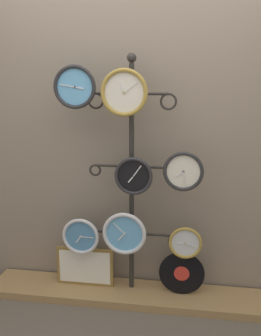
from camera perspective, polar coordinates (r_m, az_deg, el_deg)
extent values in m
plane|color=brown|center=(2.91, -1.19, -21.84)|extent=(12.00, 12.00, 0.00)
cube|color=gray|center=(2.95, 0.64, 7.96)|extent=(4.40, 0.04, 2.80)
cube|color=#9E7A4C|center=(3.19, -0.03, -17.80)|extent=(2.20, 0.36, 0.06)
cylinder|color=#282623|center=(3.25, 0.14, -17.56)|extent=(0.34, 0.34, 0.02)
cylinder|color=#282623|center=(2.89, 0.15, -2.45)|extent=(0.04, 0.04, 1.74)
sphere|color=#282623|center=(2.78, 0.17, 15.72)|extent=(0.07, 0.07, 0.07)
cylinder|color=#282623|center=(2.81, -2.49, 10.75)|extent=(0.26, 0.02, 0.02)
torus|color=#282623|center=(2.84, -5.06, 9.70)|extent=(0.12, 0.02, 0.12)
cylinder|color=#282623|center=(2.77, 2.85, 10.71)|extent=(0.26, 0.02, 0.02)
torus|color=#282623|center=(2.76, 5.54, 9.58)|extent=(0.12, 0.02, 0.12)
cylinder|color=#282623|center=(2.88, -2.53, 0.33)|extent=(0.27, 0.02, 0.02)
torus|color=#282623|center=(2.92, -5.15, -0.31)|extent=(0.09, 0.02, 0.09)
cylinder|color=#282623|center=(2.84, 2.88, 0.13)|extent=(0.27, 0.02, 0.02)
torus|color=#282623|center=(2.84, 5.61, -0.71)|extent=(0.09, 0.02, 0.09)
cylinder|color=#282623|center=(3.05, -2.90, -9.26)|extent=(0.32, 0.02, 0.02)
torus|color=#282623|center=(3.10, -5.87, -9.74)|extent=(0.10, 0.02, 0.10)
cylinder|color=#282623|center=(3.00, 3.25, -9.63)|extent=(0.32, 0.02, 0.02)
torus|color=#282623|center=(3.01, 6.37, -10.49)|extent=(0.10, 0.02, 0.10)
cylinder|color=#60A8DB|center=(2.78, -8.04, 11.58)|extent=(0.27, 0.02, 0.27)
torus|color=#262628|center=(2.76, -8.13, 11.56)|extent=(0.30, 0.03, 0.30)
cylinder|color=#262628|center=(2.76, -8.13, 11.56)|extent=(0.02, 0.01, 0.02)
cube|color=silver|center=(2.75, -7.47, 11.47)|extent=(0.07, 0.00, 0.02)
cube|color=silver|center=(2.78, -9.21, 11.71)|extent=(0.11, 0.00, 0.02)
cylinder|color=silver|center=(2.68, -0.89, 10.91)|extent=(0.29, 0.02, 0.29)
torus|color=#A58438|center=(2.67, -0.95, 10.90)|extent=(0.32, 0.03, 0.32)
cylinder|color=#A58438|center=(2.67, -0.95, 10.90)|extent=(0.02, 0.01, 0.02)
cube|color=silver|center=(2.67, -1.24, 11.60)|extent=(0.03, 0.00, 0.07)
cube|color=silver|center=(2.66, 0.03, 11.64)|extent=(0.10, 0.00, 0.08)
cylinder|color=black|center=(2.78, 0.47, -1.13)|extent=(0.25, 0.02, 0.25)
torus|color=#262628|center=(2.77, 0.42, -1.21)|extent=(0.27, 0.02, 0.27)
cylinder|color=#262628|center=(2.77, 0.42, -1.20)|extent=(0.01, 0.01, 0.01)
cube|color=silver|center=(2.77, 0.04, -1.66)|extent=(0.04, 0.00, 0.05)
cube|color=silver|center=(2.75, 0.99, -0.43)|extent=(0.06, 0.00, 0.08)
cylinder|color=silver|center=(2.74, 7.69, -0.46)|extent=(0.25, 0.02, 0.25)
torus|color=#262628|center=(2.72, 7.68, -0.54)|extent=(0.28, 0.03, 0.28)
cylinder|color=#262628|center=(2.72, 7.68, -0.53)|extent=(0.02, 0.01, 0.02)
cube|color=silver|center=(2.72, 7.14, -0.87)|extent=(0.06, 0.00, 0.04)
cube|color=silver|center=(2.73, 7.78, -1.55)|extent=(0.02, 0.00, 0.10)
cylinder|color=#4C84B2|center=(3.03, -7.18, -9.73)|extent=(0.26, 0.02, 0.26)
torus|color=silver|center=(3.02, -7.26, -9.84)|extent=(0.28, 0.03, 0.28)
cylinder|color=silver|center=(3.02, -7.26, -9.84)|extent=(0.02, 0.01, 0.02)
cube|color=silver|center=(3.03, -7.57, -10.26)|extent=(0.04, 0.00, 0.06)
cube|color=silver|center=(3.00, -6.33, -9.97)|extent=(0.10, 0.00, 0.01)
cylinder|color=#60A8DB|center=(2.91, -0.86, -9.41)|extent=(0.29, 0.02, 0.29)
torus|color=silver|center=(2.89, -0.92, -9.54)|extent=(0.32, 0.03, 0.32)
cylinder|color=silver|center=(2.89, -0.91, -9.53)|extent=(0.02, 0.01, 0.02)
cube|color=silver|center=(2.91, -1.36, -10.00)|extent=(0.05, 0.00, 0.06)
cube|color=silver|center=(2.88, -1.71, -8.74)|extent=(0.08, 0.00, 0.09)
cylinder|color=silver|center=(2.93, 7.98, -10.63)|extent=(0.22, 0.02, 0.22)
torus|color=#A58438|center=(2.92, 7.97, -10.75)|extent=(0.24, 0.02, 0.24)
cylinder|color=#A58438|center=(2.92, 7.97, -10.75)|extent=(0.01, 0.01, 0.01)
cube|color=silver|center=(2.92, 7.44, -10.78)|extent=(0.05, 0.00, 0.01)
cube|color=silver|center=(2.92, 8.78, -11.02)|extent=(0.08, 0.00, 0.03)
cylinder|color=black|center=(3.07, 7.43, -14.93)|extent=(0.34, 0.01, 0.34)
cylinder|color=red|center=(3.06, 7.43, -14.96)|extent=(0.12, 0.00, 0.12)
cube|color=olive|center=(3.19, -6.62, -14.01)|extent=(0.45, 0.02, 0.31)
cube|color=white|center=(3.18, -6.68, -14.10)|extent=(0.41, 0.00, 0.27)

